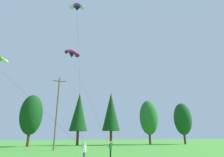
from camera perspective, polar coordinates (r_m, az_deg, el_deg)
treeline_tree_c at (r=45.89m, az=-23.62°, el=-10.15°), size 4.83×4.83×11.22m
treeline_tree_d at (r=48.62m, az=-10.18°, el=-10.06°), size 4.44×4.44×12.93m
treeline_tree_e at (r=49.12m, az=-0.32°, el=-10.11°), size 4.53×4.53×13.31m
treeline_tree_f at (r=52.57m, az=11.26°, el=-11.66°), size 4.95×4.95×11.68m
treeline_tree_g at (r=57.95m, az=20.93°, el=-11.54°), size 4.87×4.87×11.38m
utility_pole at (r=33.59m, az=-16.62°, el=-9.43°), size 2.20×0.26×12.26m
kite_flyer_near at (r=17.90m, az=-8.54°, el=-21.13°), size 0.41×0.60×1.69m
kite_flyer_mid at (r=20.66m, az=-0.47°, el=-20.73°), size 0.60×0.63×1.69m
parafoil_kite_high_purple at (r=35.84m, az=-10.74°, el=20.75°), size 2.83×11.39×23.69m
parafoil_kite_mid_magenta at (r=40.30m, az=-12.23°, el=7.51°), size 4.99×18.13×18.20m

